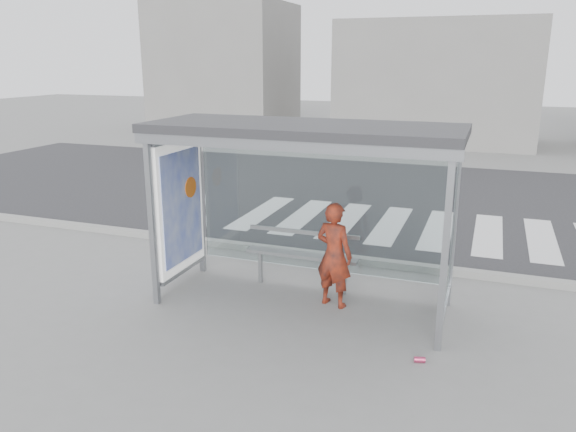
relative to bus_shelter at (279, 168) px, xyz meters
The scene contains 10 objects.
ground 2.02m from the bus_shelter, ahead, with size 80.00×80.00×0.00m, color slate.
road 7.22m from the bus_shelter, 86.94° to the left, with size 30.00×10.00×0.01m, color #27272A.
curb 2.72m from the bus_shelter, 78.88° to the left, with size 30.00×0.18×0.12m, color gray.
crosswalk 5.05m from the bus_shelter, 72.83° to the left, with size 7.55×3.00×0.00m.
bus_shelter is the anchor object (origin of this frame).
building_left 20.38m from the bus_shelter, 118.23° to the left, with size 6.00×5.00×6.00m, color gray.
building_center 17.95m from the bus_shelter, 88.81° to the left, with size 8.00×5.00×5.00m, color gray.
person 1.46m from the bus_shelter, ahead, with size 0.56×0.37×1.54m, color #C76812.
bench 1.54m from the bus_shelter, 72.14° to the left, with size 1.77×0.22×0.91m.
soda_can 3.15m from the bus_shelter, 27.37° to the right, with size 0.07×0.07×0.13m, color #D63F6C.
Camera 1 is at (2.39, -7.16, 3.45)m, focal length 35.00 mm.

